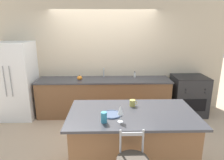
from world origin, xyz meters
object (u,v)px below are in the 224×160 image
dinner_plate (112,114)px  tumbler_cup (104,117)px  refrigerator (16,81)px  wine_glass (120,110)px  soap_bottle (135,75)px  oven_range (188,95)px  pumpkin_decoration (80,78)px  coffee_mug (133,103)px

dinner_plate → tumbler_cup: size_ratio=2.02×
refrigerator → tumbler_cup: size_ratio=12.90×
wine_glass → tumbler_cup: 0.22m
refrigerator → soap_bottle: refrigerator is taller
tumbler_cup → refrigerator: bearing=133.0°
oven_range → soap_bottle: bearing=171.4°
refrigerator → wine_glass: (2.29, -2.22, 0.21)m
pumpkin_decoration → wine_glass: bearing=-69.9°
wine_glass → soap_bottle: 2.52m
oven_range → tumbler_cup: (-2.03, -2.27, 0.54)m
oven_range → wine_glass: size_ratio=4.38×
oven_range → pumpkin_decoration: 2.68m
oven_range → pumpkin_decoration: (-2.64, -0.03, 0.47)m
refrigerator → dinner_plate: (2.18, -2.01, 0.07)m
refrigerator → oven_range: (4.12, 0.04, -0.41)m
coffee_mug → refrigerator: bearing=145.7°
refrigerator → coffee_mug: bearing=-34.3°
dinner_plate → pumpkin_decoration: bearing=109.3°
dinner_plate → pumpkin_decoration: 2.15m
refrigerator → oven_range: 4.14m
refrigerator → tumbler_cup: 3.05m
wine_glass → pumpkin_decoration: bearing=110.1°
oven_range → wine_glass: 2.97m
coffee_mug → soap_bottle: coffee_mug is taller
tumbler_cup → pumpkin_decoration: size_ratio=1.14×
refrigerator → soap_bottle: (2.80, 0.24, 0.06)m
tumbler_cup → coffee_mug: bearing=50.7°
soap_bottle → dinner_plate: bearing=-105.4°
pumpkin_decoration → tumbler_cup: bearing=-74.8°
oven_range → coffee_mug: bearing=-132.5°
tumbler_cup → soap_bottle: tumbler_cup is taller
wine_glass → soap_bottle: size_ratio=1.48×
refrigerator → oven_range: bearing=0.6°
tumbler_cup → wine_glass: bearing=3.6°
dinner_plate → tumbler_cup: bearing=-115.0°
oven_range → tumbler_cup: size_ratio=6.92×
wine_glass → coffee_mug: (0.22, 0.51, -0.11)m
oven_range → dinner_plate: (-1.93, -2.06, 0.48)m
coffee_mug → wine_glass: bearing=-113.4°
dinner_plate → wine_glass: (0.11, -0.20, 0.15)m
tumbler_cup → pumpkin_decoration: (-0.61, 2.25, -0.08)m
coffee_mug → soap_bottle: 1.97m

